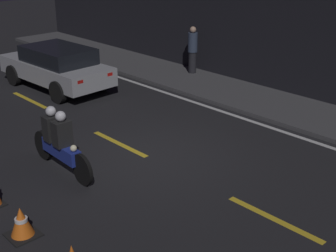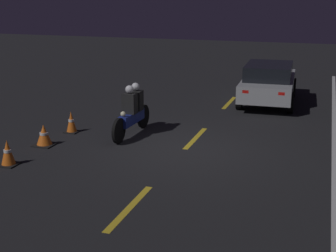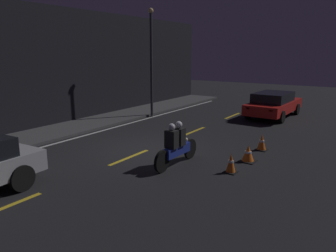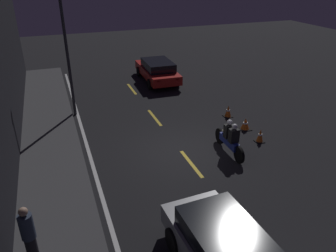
{
  "view_description": "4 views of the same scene",
  "coord_description": "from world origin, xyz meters",
  "px_view_note": "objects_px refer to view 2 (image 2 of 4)",
  "views": [
    {
      "loc": [
        7.37,
        -6.32,
        4.76
      ],
      "look_at": [
        1.18,
        -0.43,
        1.25
      ],
      "focal_mm": 50.0,
      "sensor_mm": 36.0,
      "label": 1
    },
    {
      "loc": [
        10.65,
        3.17,
        3.76
      ],
      "look_at": [
        1.29,
        -0.01,
        0.96
      ],
      "focal_mm": 50.0,
      "sensor_mm": 36.0,
      "label": 2
    },
    {
      "loc": [
        -9.15,
        -7.01,
        3.52
      ],
      "look_at": [
        0.57,
        -0.54,
        0.87
      ],
      "focal_mm": 35.0,
      "sensor_mm": 36.0,
      "label": 3
    },
    {
      "loc": [
        -10.63,
        4.5,
        6.79
      ],
      "look_at": [
        0.7,
        0.32,
        0.87
      ],
      "focal_mm": 35.0,
      "sensor_mm": 36.0,
      "label": 4
    }
  ],
  "objects_px": {
    "motorcycle": "(132,111)",
    "traffic_cone_near": "(71,122)",
    "hatchback_silver": "(269,82)",
    "traffic_cone_mid": "(44,135)",
    "traffic_cone_far": "(8,153)"
  },
  "relations": [
    {
      "from": "motorcycle",
      "to": "traffic_cone_far",
      "type": "height_order",
      "value": "motorcycle"
    },
    {
      "from": "motorcycle",
      "to": "traffic_cone_near",
      "type": "xyz_separation_m",
      "value": [
        0.38,
        -1.7,
        -0.37
      ]
    },
    {
      "from": "hatchback_silver",
      "to": "traffic_cone_far",
      "type": "bearing_deg",
      "value": 147.51
    },
    {
      "from": "hatchback_silver",
      "to": "traffic_cone_near",
      "type": "distance_m",
      "value": 7.29
    },
    {
      "from": "traffic_cone_near",
      "to": "traffic_cone_mid",
      "type": "height_order",
      "value": "traffic_cone_near"
    },
    {
      "from": "traffic_cone_mid",
      "to": "traffic_cone_near",
      "type": "bearing_deg",
      "value": 177.0
    },
    {
      "from": "traffic_cone_far",
      "to": "traffic_cone_mid",
      "type": "bearing_deg",
      "value": -178.58
    },
    {
      "from": "motorcycle",
      "to": "traffic_cone_near",
      "type": "height_order",
      "value": "motorcycle"
    },
    {
      "from": "motorcycle",
      "to": "traffic_cone_mid",
      "type": "distance_m",
      "value": 2.44
    },
    {
      "from": "motorcycle",
      "to": "traffic_cone_near",
      "type": "bearing_deg",
      "value": -75.95
    },
    {
      "from": "motorcycle",
      "to": "traffic_cone_mid",
      "type": "bearing_deg",
      "value": -45.62
    },
    {
      "from": "motorcycle",
      "to": "hatchback_silver",
      "type": "bearing_deg",
      "value": 150.89
    },
    {
      "from": "traffic_cone_near",
      "to": "traffic_cone_far",
      "type": "height_order",
      "value": "traffic_cone_near"
    },
    {
      "from": "traffic_cone_mid",
      "to": "motorcycle",
      "type": "bearing_deg",
      "value": 132.87
    },
    {
      "from": "traffic_cone_near",
      "to": "hatchback_silver",
      "type": "bearing_deg",
      "value": 139.32
    }
  ]
}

